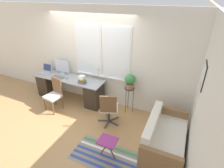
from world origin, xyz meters
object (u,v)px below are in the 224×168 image
object	(u,v)px
book_stack	(82,79)
folding_stool	(108,142)
desk_chair_wooden	(54,94)
office_chair_swivel	(109,108)
plant_stand	(129,91)
potted_plant	(130,81)
mouse	(67,78)
desk_lamp	(98,73)
laptop	(46,71)
monitor	(62,67)
keyboard	(58,77)
couch_loveseat	(163,139)

from	to	relation	value
book_stack	folding_stool	xyz separation A→B (m)	(1.42, -1.35, -0.45)
desk_chair_wooden	office_chair_swivel	distance (m)	1.64
plant_stand	potted_plant	size ratio (longest dim) A/B	1.94
mouse	book_stack	xyz separation A→B (m)	(0.56, -0.04, 0.09)
mouse	book_stack	world-z (taller)	book_stack
desk_lamp	mouse	bearing A→B (deg)	-165.52
potted_plant	desk_lamp	bearing A→B (deg)	179.08
laptop	monitor	size ratio (longest dim) A/B	0.67
office_chair_swivel	plant_stand	xyz separation A→B (m)	(0.27, 0.69, 0.17)
desk_lamp	office_chair_swivel	distance (m)	1.09
mouse	potted_plant	world-z (taller)	potted_plant
mouse	monitor	bearing A→B (deg)	143.63
monitor	plant_stand	xyz separation A→B (m)	(2.16, -0.01, -0.31)
laptop	desk_chair_wooden	size ratio (longest dim) A/B	0.36
book_stack	potted_plant	bearing A→B (deg)	11.60
book_stack	office_chair_swivel	size ratio (longest dim) A/B	0.24
plant_stand	folding_stool	bearing A→B (deg)	-85.24
laptop	office_chair_swivel	distance (m)	2.54
desk_chair_wooden	potted_plant	xyz separation A→B (m)	(1.91, 0.73, 0.46)
office_chair_swivel	potted_plant	xyz separation A→B (m)	(0.27, 0.69, 0.47)
keyboard	office_chair_swivel	world-z (taller)	office_chair_swivel
folding_stool	book_stack	bearing A→B (deg)	136.38
book_stack	couch_loveseat	size ratio (longest dim) A/B	0.15
folding_stool	potted_plant	bearing A→B (deg)	94.76
office_chair_swivel	couch_loveseat	size ratio (longest dim) A/B	0.61
book_stack	plant_stand	size ratio (longest dim) A/B	0.30
desk_chair_wooden	couch_loveseat	bearing A→B (deg)	4.88
monitor	couch_loveseat	size ratio (longest dim) A/B	0.33
keyboard	plant_stand	world-z (taller)	keyboard
monitor	book_stack	xyz separation A→B (m)	(0.88, -0.28, -0.11)
monitor	potted_plant	size ratio (longest dim) A/B	1.28
laptop	desk_lamp	bearing A→B (deg)	4.00
monitor	office_chair_swivel	bearing A→B (deg)	-20.54
monitor	plant_stand	world-z (taller)	monitor
desk_chair_wooden	office_chair_swivel	size ratio (longest dim) A/B	1.02
mouse	desk_lamp	xyz separation A→B (m)	(0.92, 0.24, 0.25)
keyboard	potted_plant	size ratio (longest dim) A/B	0.97
book_stack	monitor	bearing A→B (deg)	162.44
mouse	laptop	bearing A→B (deg)	172.82
desk_lamp	couch_loveseat	world-z (taller)	desk_lamp
desk_lamp	keyboard	bearing A→B (deg)	-167.98
desk_lamp	folding_stool	bearing A→B (deg)	-57.03
desk_chair_wooden	keyboard	bearing A→B (deg)	122.18
folding_stool	plant_stand	bearing A→B (deg)	94.76
keyboard	desk_lamp	size ratio (longest dim) A/B	0.89
mouse	office_chair_swivel	world-z (taller)	office_chair_swivel
keyboard	plant_stand	size ratio (longest dim) A/B	0.50
monitor	keyboard	world-z (taller)	monitor
monitor	plant_stand	size ratio (longest dim) A/B	0.66
desk_chair_wooden	couch_loveseat	xyz separation A→B (m)	(3.00, -0.21, -0.22)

